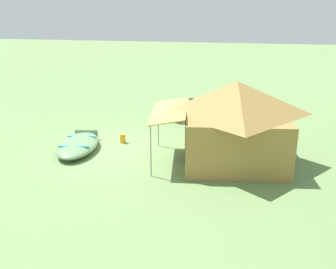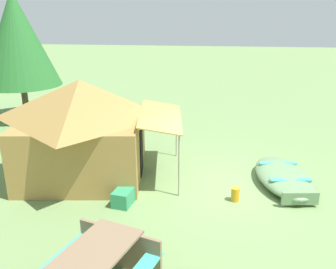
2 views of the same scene
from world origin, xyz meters
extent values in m
plane|color=#6C8B52|center=(0.00, 0.00, 0.00)|extent=(80.00, 80.00, 0.00)
ellipsoid|color=#668A5C|center=(0.31, -1.57, 0.20)|extent=(2.65, 1.63, 0.39)
ellipsoid|color=#233020|center=(0.31, -1.57, 0.23)|extent=(2.43, 1.45, 0.14)
cube|color=#42B2A3|center=(0.80, -1.50, 0.35)|extent=(0.28, 0.98, 0.04)
cube|color=#42B2A3|center=(-0.18, -1.65, 0.35)|extent=(0.28, 0.98, 0.04)
cube|color=#668A5C|center=(-0.82, -1.74, 0.22)|extent=(0.20, 0.82, 0.30)
cube|color=#9F793E|center=(0.25, 3.57, 0.78)|extent=(3.33, 3.34, 1.57)
pyramid|color=#9F793E|center=(0.25, 3.57, 2.05)|extent=(3.59, 3.61, 0.97)
cube|color=black|center=(0.45, 2.09, 0.66)|extent=(0.76, 0.13, 1.25)
cube|color=tan|center=(0.52, 1.58, 1.62)|extent=(2.78, 1.39, 0.21)
cylinder|color=gray|center=(1.81, 1.31, 0.74)|extent=(0.04, 0.04, 1.49)
cylinder|color=gray|center=(-0.66, 0.98, 0.74)|extent=(0.04, 0.04, 1.49)
cube|color=#81674D|center=(-4.04, 1.93, 0.75)|extent=(1.97, 1.33, 0.04)
cube|color=#3EB99F|center=(-3.85, 2.54, 0.44)|extent=(1.80, 0.78, 0.04)
cube|color=#81674D|center=(-3.27, 1.69, 0.37)|extent=(0.51, 1.49, 0.73)
cube|color=#319261|center=(-1.22, 2.16, 0.18)|extent=(0.60, 0.47, 0.36)
cylinder|color=orange|center=(-0.72, -0.34, 0.16)|extent=(0.24, 0.24, 0.32)
cylinder|color=brown|center=(5.15, 7.90, 0.67)|extent=(0.24, 0.24, 1.35)
cone|color=#27672B|center=(5.15, 7.90, 3.16)|extent=(3.08, 3.08, 3.62)
camera|label=1|loc=(11.47, 3.70, 4.64)|focal=40.71mm
camera|label=2|loc=(-8.16, 0.22, 4.10)|focal=38.16mm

